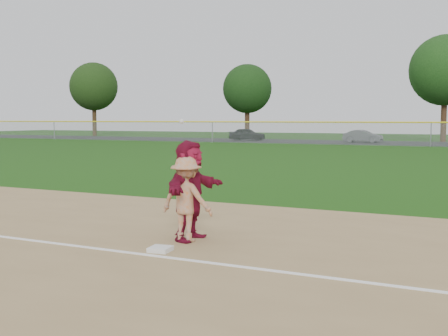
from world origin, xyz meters
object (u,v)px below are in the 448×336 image
at_px(first_base, 160,249).
at_px(base_runner, 190,190).
at_px(car_mid, 363,136).
at_px(car_left, 247,134).

bearing_deg(first_base, base_runner, 90.29).
bearing_deg(car_mid, base_runner, -169.21).
bearing_deg(first_base, car_mid, 98.01).
bearing_deg(car_left, first_base, -166.70).
xyz_separation_m(base_runner, car_left, (-18.80, 45.73, -0.29)).
height_order(first_base, car_left, car_left).
bearing_deg(first_base, car_left, 111.90).
distance_m(first_base, base_runner, 1.37).
bearing_deg(base_runner, first_base, -177.75).
height_order(car_left, car_mid, car_left).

